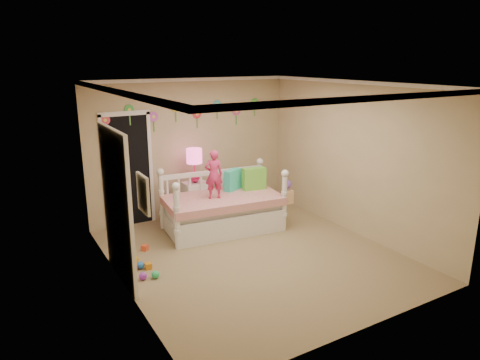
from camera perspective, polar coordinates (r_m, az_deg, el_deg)
floor at (r=6.87m, az=1.83°, el=-9.75°), size 4.00×4.50×0.01m
ceiling at (r=6.22m, az=2.04°, el=12.44°), size 4.00×4.50×0.01m
back_wall at (r=8.37m, az=-6.31°, el=4.18°), size 4.00×0.01×2.60m
left_wall at (r=5.66m, az=-15.50°, el=-1.85°), size 0.01×4.50×2.60m
right_wall at (r=7.65m, az=14.73°, el=2.69°), size 0.01×4.50×2.60m
crown_molding at (r=6.22m, az=2.03°, el=12.16°), size 4.00×4.50×0.06m
daybed at (r=7.67m, az=-2.29°, el=-2.55°), size 2.15×1.32×1.11m
pillow_turquoise at (r=7.96m, az=-0.93°, el=0.03°), size 0.40×0.29×0.38m
pillow_lime at (r=7.99m, az=1.85°, el=0.17°), size 0.45×0.23×0.40m
child at (r=7.43m, az=-3.45°, el=0.73°), size 0.35×0.28×0.84m
nightstand at (r=8.26m, az=-5.83°, el=-2.70°), size 0.45×0.35×0.72m
table_lamp at (r=8.05m, az=-5.99°, el=2.59°), size 0.29×0.29×0.64m
closet_doorway at (r=8.00m, az=-14.41°, el=1.31°), size 0.90×0.04×2.07m
flower_decals at (r=8.22m, az=-6.99°, el=8.48°), size 3.40×0.02×0.50m
mirror_closet at (r=6.02m, az=-15.71°, el=-3.32°), size 0.07×1.30×2.10m
wall_picture at (r=4.77m, az=-12.52°, el=-1.77°), size 0.05×0.34×0.42m
hanging_bag at (r=7.67m, az=6.17°, el=-1.68°), size 0.20×0.16×0.36m
toy_scatter at (r=6.63m, az=-10.68°, el=-10.52°), size 1.15×1.48×0.11m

